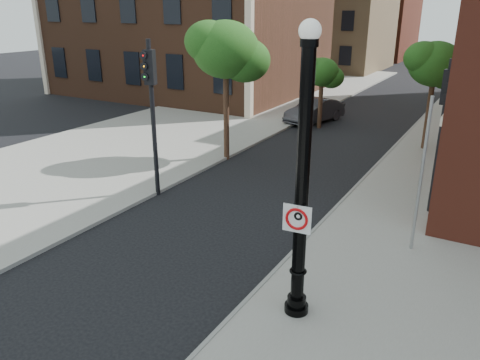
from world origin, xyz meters
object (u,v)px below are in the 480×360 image
Objects in this scene: no_parking_sign at (297,219)px; traffic_signal_right at (444,114)px; parked_car at (315,111)px; traffic_signal_left at (151,94)px; lamppost at (302,195)px.

no_parking_sign is 0.12× the size of traffic_signal_right.
parked_car is at bearing 131.64° from traffic_signal_right.
no_parking_sign is 0.11× the size of traffic_signal_left.
lamppost is at bearing -52.98° from parked_car.
no_parking_sign is at bearing -53.18° from parked_car.
lamppost is 1.25× the size of traffic_signal_right.
parked_car is 0.83× the size of traffic_signal_right.
traffic_signal_left is at bearing -76.16° from parked_car.
traffic_signal_left reaches higher than traffic_signal_right.
parked_car is (-6.53, 17.61, -2.19)m from lamppost.
traffic_signal_right is (1.61, 7.12, 0.49)m from lamppost.
lamppost reaches higher than traffic_signal_right.
lamppost reaches higher than traffic_signal_left.
no_parking_sign is 7.52m from traffic_signal_right.
traffic_signal_left is 1.09× the size of traffic_signal_right.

